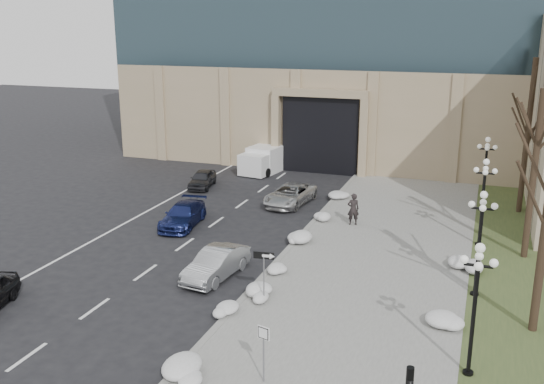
{
  "coord_description": "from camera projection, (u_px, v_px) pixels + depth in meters",
  "views": [
    {
      "loc": [
        8.13,
        -13.06,
        11.45
      ],
      "look_at": [
        -1.41,
        13.65,
        3.5
      ],
      "focal_mm": 40.0,
      "sensor_mm": 36.0,
      "label": 1
    }
  ],
  "objects": [
    {
      "name": "keep_sign",
      "position": [
        264.0,
        342.0,
        19.43
      ],
      "size": [
        0.45,
        0.15,
        2.11
      ],
      "rotation": [
        0.0,
        0.0,
        -0.26
      ],
      "color": "slate",
      "rests_on": "ground"
    },
    {
      "name": "lamppost_d",
      "position": [
        486.0,
        164.0,
        37.17
      ],
      "size": [
        1.18,
        1.18,
        4.76
      ],
      "color": "black",
      "rests_on": "ground"
    },
    {
      "name": "snow_clump_i",
      "position": [
        447.0,
        324.0,
        23.25
      ],
      "size": [
        1.1,
        1.6,
        0.36
      ],
      "primitive_type": "ellipsoid",
      "color": "silver",
      "rests_on": "sidewalk"
    },
    {
      "name": "snow_clump_e",
      "position": [
        296.0,
        241.0,
        32.08
      ],
      "size": [
        1.1,
        1.6,
        0.36
      ],
      "primitive_type": "ellipsoid",
      "color": "silver",
      "rests_on": "sidewalk"
    },
    {
      "name": "car_e",
      "position": [
        202.0,
        179.0,
        43.49
      ],
      "size": [
        2.15,
        3.85,
        1.24
      ],
      "primitive_type": "imported",
      "rotation": [
        0.0,
        0.0,
        0.2
      ],
      "color": "#2B2C30",
      "rests_on": "ground"
    },
    {
      "name": "lamppost_a",
      "position": [
        476.0,
        292.0,
        19.49
      ],
      "size": [
        1.18,
        1.18,
        4.76
      ],
      "color": "black",
      "rests_on": "ground"
    },
    {
      "name": "box_truck",
      "position": [
        269.0,
        158.0,
        48.6
      ],
      "size": [
        3.04,
        6.61,
        2.02
      ],
      "rotation": [
        0.0,
        0.0,
        -0.14
      ],
      "color": "silver",
      "rests_on": "ground"
    },
    {
      "name": "car_d",
      "position": [
        290.0,
        195.0,
        39.37
      ],
      "size": [
        2.73,
        4.97,
        1.32
      ],
      "primitive_type": "imported",
      "rotation": [
        0.0,
        0.0,
        -0.12
      ],
      "color": "#B5B5B5",
      "rests_on": "ground"
    },
    {
      "name": "snow_clump_k",
      "position": [
        256.0,
        293.0,
        25.91
      ],
      "size": [
        1.1,
        1.6,
        0.36
      ],
      "primitive_type": "ellipsoid",
      "color": "silver",
      "rests_on": "sidewalk"
    },
    {
      "name": "snow_clump_c",
      "position": [
        231.0,
        312.0,
        24.14
      ],
      "size": [
        1.1,
        1.6,
        0.36
      ],
      "primitive_type": "ellipsoid",
      "color": "silver",
      "rests_on": "sidewalk"
    },
    {
      "name": "snow_clump_j",
      "position": [
        465.0,
        268.0,
        28.55
      ],
      "size": [
        1.1,
        1.6,
        0.36
      ],
      "primitive_type": "ellipsoid",
      "color": "silver",
      "rests_on": "sidewalk"
    },
    {
      "name": "tree_mid",
      "position": [
        536.0,
        151.0,
        29.0
      ],
      "size": [
        3.2,
        3.2,
        8.5
      ],
      "color": "black",
      "rests_on": "ground"
    },
    {
      "name": "one_way_sign",
      "position": [
        267.0,
        262.0,
        24.73
      ],
      "size": [
        0.91,
        0.26,
        2.43
      ],
      "rotation": [
        0.0,
        0.0,
        0.12
      ],
      "color": "slate",
      "rests_on": "ground"
    },
    {
      "name": "lamppost_c",
      "position": [
        484.0,
        191.0,
        31.28
      ],
      "size": [
        1.18,
        1.18,
        4.76
      ],
      "color": "black",
      "rests_on": "ground"
    },
    {
      "name": "snow_clump_g",
      "position": [
        344.0,
        195.0,
        40.68
      ],
      "size": [
        1.1,
        1.6,
        0.36
      ],
      "primitive_type": "ellipsoid",
      "color": "silver",
      "rests_on": "sidewalk"
    },
    {
      "name": "snow_clump_b",
      "position": [
        184.0,
        377.0,
        19.75
      ],
      "size": [
        1.1,
        1.6,
        0.36
      ],
      "primitive_type": "ellipsoid",
      "color": "silver",
      "rests_on": "sidewalk"
    },
    {
      "name": "sidewalk",
      "position": [
        371.0,
        268.0,
        29.11
      ],
      "size": [
        9.0,
        40.0,
        0.12
      ],
      "primitive_type": "cube",
      "color": "gray",
      "rests_on": "ground"
    },
    {
      "name": "car_b",
      "position": [
        216.0,
        264.0,
        28.01
      ],
      "size": [
        1.94,
        4.31,
        1.37
      ],
      "primitive_type": "imported",
      "rotation": [
        0.0,
        0.0,
        -0.12
      ],
      "color": "#93969A",
      "rests_on": "ground"
    },
    {
      "name": "pedestrian",
      "position": [
        353.0,
        209.0,
        34.97
      ],
      "size": [
        0.81,
        0.68,
        1.88
      ],
      "primitive_type": "imported",
      "rotation": [
        0.0,
        0.0,
        3.54
      ],
      "color": "black",
      "rests_on": "sidewalk"
    },
    {
      "name": "car_c",
      "position": [
        183.0,
        215.0,
        35.21
      ],
      "size": [
        2.42,
        4.68,
        1.3
      ],
      "primitive_type": "imported",
      "rotation": [
        0.0,
        0.0,
        0.14
      ],
      "color": "navy",
      "rests_on": "ground"
    },
    {
      "name": "snow_clump_f",
      "position": [
        320.0,
        217.0,
        35.96
      ],
      "size": [
        1.1,
        1.6,
        0.36
      ],
      "primitive_type": "ellipsoid",
      "color": "silver",
      "rests_on": "sidewalk"
    },
    {
      "name": "snow_clump_d",
      "position": [
        276.0,
        271.0,
        28.21
      ],
      "size": [
        1.1,
        1.6,
        0.36
      ],
      "primitive_type": "ellipsoid",
      "color": "silver",
      "rests_on": "sidewalk"
    },
    {
      "name": "lamppost_b",
      "position": [
        481.0,
        230.0,
        25.38
      ],
      "size": [
        1.18,
        1.18,
        4.76
      ],
      "color": "black",
      "rests_on": "ground"
    },
    {
      "name": "tree_far",
      "position": [
        530.0,
        115.0,
        36.08
      ],
      "size": [
        3.2,
        3.2,
        9.5
      ],
      "color": "black",
      "rests_on": "ground"
    },
    {
      "name": "grass_strip",
      "position": [
        515.0,
        288.0,
        27.01
      ],
      "size": [
        4.0,
        40.0,
        0.1
      ],
      "primitive_type": "cube",
      "color": "#394A25",
      "rests_on": "ground"
    },
    {
      "name": "curb",
      "position": [
        282.0,
        256.0,
        30.57
      ],
      "size": [
        0.3,
        40.0,
        0.14
      ],
      "primitive_type": "cube",
      "color": "gray",
      "rests_on": "ground"
    }
  ]
}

